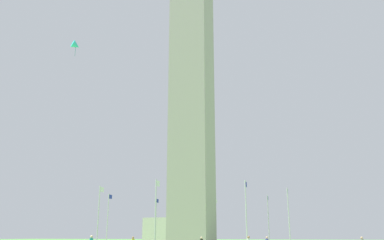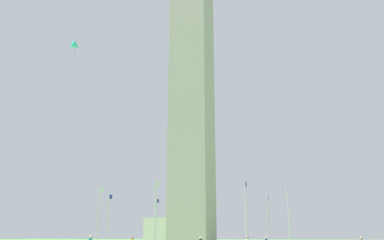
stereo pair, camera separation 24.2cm
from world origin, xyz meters
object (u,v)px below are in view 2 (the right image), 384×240
obelisk_monument (192,75)px  flagpole_w (289,215)px  flagpole_e (108,217)px  flagpole_nw (269,218)px  flagpole_s (155,211)px  flagpole_sw (246,211)px  distant_building (177,230)px  flagpole_ne (156,219)px  kite_cyan_delta (76,46)px  flagpole_n (216,219)px  flagpole_se (98,214)px

obelisk_monument → flagpole_w: (0.06, -13.96, -22.34)m
obelisk_monument → flagpole_e: (0.06, 13.96, -22.34)m
flagpole_nw → flagpole_e: bearing=112.5°
flagpole_s → flagpole_nw: (23.84, -9.87, 0.00)m
flagpole_e → flagpole_nw: same height
flagpole_sw → flagpole_w: size_ratio=1.00×
distant_building → flagpole_sw: bearing=-154.3°
flagpole_w → distant_building: flagpole_w is taller
flagpole_nw → distant_building: bearing=33.3°
flagpole_ne → kite_cyan_delta: size_ratio=3.76×
flagpole_e → flagpole_w: (-0.00, -27.93, 0.00)m
flagpole_n → flagpole_sw: 25.80m
flagpole_n → flagpole_ne: (-4.09, 9.87, 0.00)m
flagpole_se → flagpole_e: bearing=22.5°
flagpole_e → flagpole_nw: bearing=-67.5°
flagpole_e → obelisk_monument: bearing=-90.2°
obelisk_monument → flagpole_n: size_ratio=6.54×
flagpole_w → flagpole_s: bearing=135.0°
flagpole_se → flagpole_ne: bearing=-0.0°
distant_building → flagpole_nw: bearing=-146.7°
flagpole_e → flagpole_s: 19.75m
flagpole_ne → distant_building: 55.99m
flagpole_se → flagpole_sw: 19.75m
flagpole_n → flagpole_ne: bearing=112.5°
flagpole_nw → obelisk_monument: bearing=135.2°
flagpole_e → flagpole_sw: same height
flagpole_nw → flagpole_n: bearing=67.5°
kite_cyan_delta → flagpole_sw: bearing=-71.4°
distant_building → flagpole_e: bearing=-169.8°
flagpole_s → flagpole_nw: bearing=-22.5°
flagpole_ne → kite_cyan_delta: 34.21m
obelisk_monument → distant_building: (63.69, 25.47, -23.47)m
obelisk_monument → flagpole_ne: 26.37m
kite_cyan_delta → obelisk_monument: bearing=-32.7°
flagpole_n → flagpole_s: (-27.93, 0.00, 0.00)m
distant_building → flagpole_se: bearing=-168.0°
obelisk_monument → flagpole_ne: (9.93, 9.87, -22.34)m
flagpole_ne → flagpole_nw: size_ratio=1.00×
flagpole_ne → kite_cyan_delta: bearing=178.1°
flagpole_w → distant_building: bearing=31.8°
obelisk_monument → flagpole_sw: size_ratio=6.54×
flagpole_ne → flagpole_se: (-19.75, 0.00, 0.00)m
distant_building → kite_cyan_delta: bearing=-169.6°
flagpole_ne → flagpole_s: bearing=-157.5°
obelisk_monument → kite_cyan_delta: 19.92m
obelisk_monument → flagpole_nw: (9.93, -9.87, -22.34)m
flagpole_ne → flagpole_e: (-9.87, 4.09, 0.00)m
flagpole_n → flagpole_se: size_ratio=1.00×
flagpole_s → flagpole_sw: 10.69m
obelisk_monument → distant_building: obelisk_monument is taller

